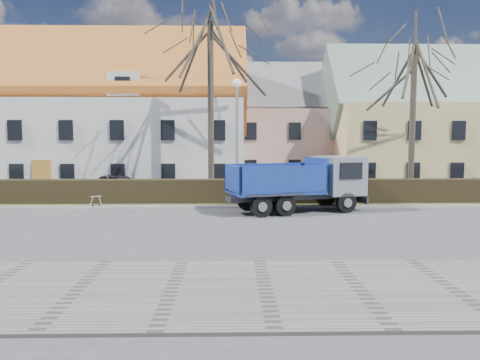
{
  "coord_description": "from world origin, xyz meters",
  "views": [
    {
      "loc": [
        -0.81,
        -19.31,
        3.67
      ],
      "look_at": [
        -0.38,
        3.09,
        1.6
      ],
      "focal_mm": 35.0,
      "sensor_mm": 36.0,
      "label": 1
    }
  ],
  "objects_px": {
    "streetlight": "(237,140)",
    "parked_car_a": "(119,185)",
    "cart_frame": "(91,202)",
    "dump_truck": "(292,183)"
  },
  "relations": [
    {
      "from": "streetlight",
      "to": "parked_car_a",
      "type": "height_order",
      "value": "streetlight"
    },
    {
      "from": "parked_car_a",
      "to": "dump_truck",
      "type": "bearing_deg",
      "value": -100.52
    },
    {
      "from": "streetlight",
      "to": "cart_frame",
      "type": "height_order",
      "value": "streetlight"
    },
    {
      "from": "streetlight",
      "to": "parked_car_a",
      "type": "bearing_deg",
      "value": 158.53
    },
    {
      "from": "streetlight",
      "to": "cart_frame",
      "type": "xyz_separation_m",
      "value": [
        -7.52,
        -2.38,
        -3.13
      ]
    },
    {
      "from": "dump_truck",
      "to": "streetlight",
      "type": "height_order",
      "value": "streetlight"
    },
    {
      "from": "parked_car_a",
      "to": "streetlight",
      "type": "bearing_deg",
      "value": -89.09
    },
    {
      "from": "dump_truck",
      "to": "parked_car_a",
      "type": "relative_size",
      "value": 1.71
    },
    {
      "from": "cart_frame",
      "to": "parked_car_a",
      "type": "distance_m",
      "value": 5.28
    },
    {
      "from": "streetlight",
      "to": "cart_frame",
      "type": "distance_m",
      "value": 8.48
    }
  ]
}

